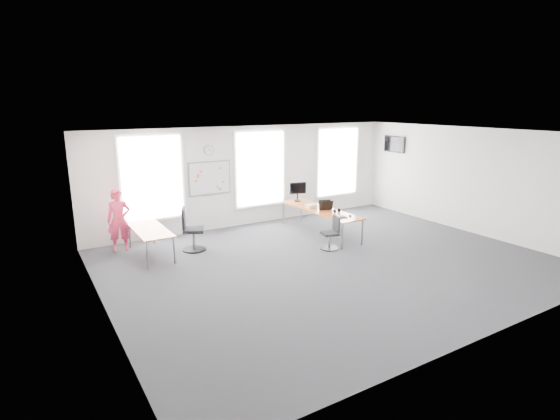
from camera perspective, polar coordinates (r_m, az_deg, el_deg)
floor at (r=10.45m, az=6.58°, el=-6.77°), size 10.00×10.00×0.00m
ceiling at (r=9.81m, az=7.07°, el=9.87°), size 10.00×10.00×0.00m
wall_back at (r=13.34m, az=-3.80°, el=4.49°), size 10.00×0.00×10.00m
wall_front at (r=7.41m, az=26.21°, el=-4.60°), size 10.00×0.00×10.00m
wall_left at (r=8.06m, az=-22.56°, el=-2.81°), size 0.00×10.00×10.00m
wall_right at (r=13.63m, az=23.69°, el=3.55°), size 0.00×10.00×10.00m
window_left at (r=12.21m, az=-16.37°, el=4.04°), size 1.60×0.06×2.20m
window_mid at (r=13.42m, az=-2.62°, el=5.43°), size 1.60×0.06×2.20m
window_right at (r=15.07m, az=7.50°, el=6.25°), size 1.60×0.06×2.20m
desk_right at (r=12.45m, az=5.22°, el=-0.09°), size 0.79×2.97×0.72m
desk_left at (r=11.11m, az=-16.62°, el=-2.66°), size 0.74×1.85×0.67m
chair_right at (r=11.26m, az=6.74°, el=-3.22°), size 0.47×0.47×0.86m
chair_left at (r=11.27m, az=-11.57°, el=-2.81°), size 0.66×0.66×1.11m
person at (r=11.69m, az=-20.29°, el=-1.24°), size 0.63×0.46×1.59m
whiteboard at (r=12.75m, az=-9.15°, el=4.13°), size 1.20×0.03×0.90m
wall_clock at (r=12.64m, az=-9.29°, el=7.71°), size 0.30×0.04×0.30m
tv at (r=15.40m, az=14.72°, el=8.33°), size 0.06×0.90×0.55m
keyboard at (r=11.53m, az=7.72°, el=-1.00°), size 0.44×0.27×0.02m
mouse at (r=11.74m, az=9.14°, el=-0.72°), size 0.10×0.13×0.04m
lens_cap at (r=11.80m, az=8.00°, el=-0.69°), size 0.08×0.08×0.01m
headphones at (r=12.09m, az=7.42°, el=-0.08°), size 0.19×0.10×0.11m
laptop_sleeve at (r=12.29m, az=6.00°, el=0.62°), size 0.37×0.28×0.29m
paper_stack at (r=12.56m, az=4.09°, el=0.51°), size 0.31×0.25×0.10m
monitor at (r=13.31m, az=2.33°, el=2.63°), size 0.52×0.21×0.59m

